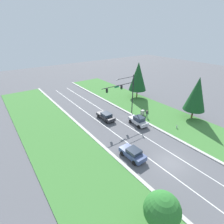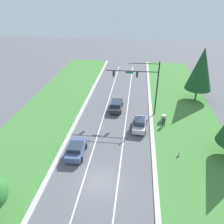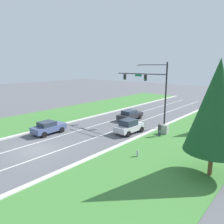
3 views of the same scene
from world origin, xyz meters
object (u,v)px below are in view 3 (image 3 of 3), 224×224
(utility_cabinet, at_px, (165,130))
(fire_hydrant, at_px, (138,154))
(silver_sedan, at_px, (129,126))
(slate_blue_sedan, at_px, (48,127))
(conifer_near_right_tree, at_px, (216,106))
(pedestrian, at_px, (160,129))
(traffic_signal_mast, at_px, (151,85))
(charcoal_sedan, at_px, (130,115))

(utility_cabinet, distance_m, fire_hydrant, 7.89)
(silver_sedan, bearing_deg, utility_cabinet, 37.57)
(slate_blue_sedan, relative_size, conifer_near_right_tree, 0.47)
(pedestrian, distance_m, fire_hydrant, 6.65)
(silver_sedan, distance_m, utility_cabinet, 4.35)
(slate_blue_sedan, xyz_separation_m, pedestrian, (10.95, 7.73, 0.14))
(traffic_signal_mast, xyz_separation_m, slate_blue_sedan, (-7.67, -11.12, -4.90))
(slate_blue_sedan, distance_m, charcoal_sedan, 12.61)
(utility_cabinet, xyz_separation_m, pedestrian, (-0.07, -1.30, 0.35))
(fire_hydrant, distance_m, conifer_near_right_tree, 7.94)
(silver_sedan, distance_m, fire_hydrant, 7.21)
(traffic_signal_mast, distance_m, slate_blue_sedan, 14.37)
(traffic_signal_mast, height_order, slate_blue_sedan, traffic_signal_mast)
(traffic_signal_mast, bearing_deg, fire_hydrant, -65.11)
(slate_blue_sedan, height_order, pedestrian, pedestrian)
(slate_blue_sedan, height_order, silver_sedan, silver_sedan)
(traffic_signal_mast, height_order, conifer_near_right_tree, conifer_near_right_tree)
(slate_blue_sedan, relative_size, fire_hydrant, 5.94)
(utility_cabinet, bearing_deg, charcoal_sedan, 157.71)
(silver_sedan, bearing_deg, fire_hydrant, -44.79)
(traffic_signal_mast, distance_m, silver_sedan, 6.63)
(silver_sedan, bearing_deg, slate_blue_sedan, -135.24)
(utility_cabinet, height_order, pedestrian, pedestrian)
(conifer_near_right_tree, bearing_deg, silver_sedan, 156.97)
(silver_sedan, relative_size, pedestrian, 2.52)
(pedestrian, xyz_separation_m, fire_hydrant, (1.30, -6.49, -0.59))
(utility_cabinet, bearing_deg, silver_sedan, -145.67)
(traffic_signal_mast, distance_m, utility_cabinet, 6.47)
(traffic_signal_mast, bearing_deg, pedestrian, -45.86)
(utility_cabinet, distance_m, conifer_near_right_tree, 11.26)
(conifer_near_right_tree, bearing_deg, charcoal_sedan, 145.57)
(silver_sedan, distance_m, conifer_near_right_tree, 12.68)
(traffic_signal_mast, relative_size, pedestrian, 5.10)
(traffic_signal_mast, xyz_separation_m, fire_hydrant, (4.58, -9.88, -5.36))
(silver_sedan, bearing_deg, conifer_near_right_tree, -19.79)
(traffic_signal_mast, relative_size, conifer_near_right_tree, 0.98)
(traffic_signal_mast, bearing_deg, charcoal_sedan, 166.61)
(traffic_signal_mast, distance_m, pedestrian, 6.71)
(traffic_signal_mast, height_order, utility_cabinet, traffic_signal_mast)
(charcoal_sedan, bearing_deg, silver_sedan, -54.44)
(charcoal_sedan, distance_m, conifer_near_right_tree, 18.53)
(fire_hydrant, bearing_deg, traffic_signal_mast, 114.89)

